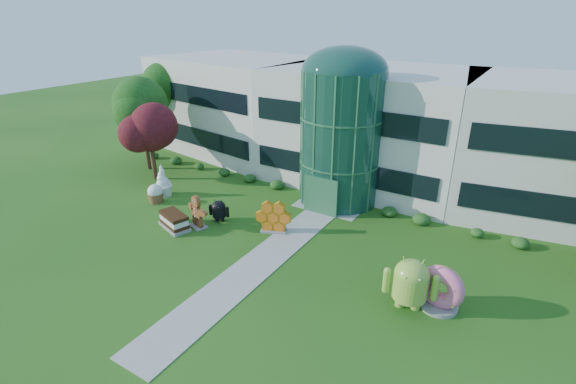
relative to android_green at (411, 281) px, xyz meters
The scene contains 14 objects.
ground 8.90m from the android_green, 166.91° to the right, with size 140.00×140.00×0.00m, color #215114.
building 18.41m from the android_green, 118.05° to the left, with size 46.00×15.00×9.30m, color beige, non-canonical shape.
atrium 13.58m from the android_green, 130.43° to the left, with size 6.00×6.00×9.80m, color #194738.
walkway 8.67m from the android_green, behind, with size 2.40×20.00×0.04m, color #9E9E93.
tree_red 24.70m from the android_green, 167.07° to the left, with size 4.00×4.00×6.00m, color #3F0C14, non-canonical shape.
trees_backdrop 14.18m from the android_green, 127.76° to the left, with size 52.00×8.00×8.40m, color #1B4010, non-canonical shape.
android_green is the anchor object (origin of this frame).
android_black 14.23m from the android_green, behind, with size 1.57×1.05×1.78m, color black, non-canonical shape.
donut 1.58m from the android_green, 30.85° to the left, with size 2.32×1.12×2.42m, color #F45D8F, non-canonical shape.
gingerbread 14.75m from the android_green, behind, with size 2.52×0.97×2.32m, color brown, non-canonical shape.
ice_cream_sandwich 15.98m from the android_green, behind, with size 2.47×1.24×1.10m, color black, non-canonical shape.
honeycomb 10.38m from the android_green, 163.37° to the left, with size 2.52×0.90×1.98m, color orange, non-canonical shape.
froyo 20.96m from the android_green, behind, with size 1.50×1.50×2.57m, color white, non-canonical shape.
cupcake 20.34m from the android_green, behind, with size 1.23×1.23×1.48m, color white, non-canonical shape.
Camera 1 is at (12.25, -15.43, 13.54)m, focal length 26.00 mm.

